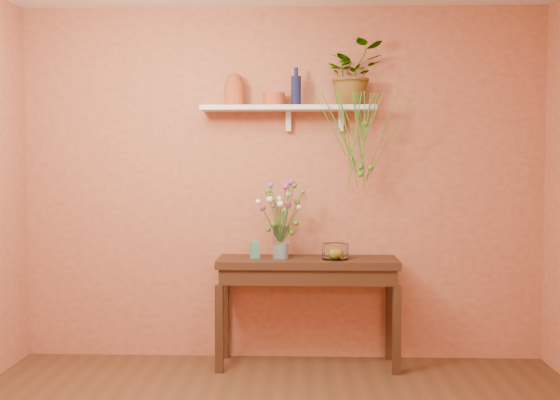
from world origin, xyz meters
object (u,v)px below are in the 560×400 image
object	(u,v)px
blue_bottle	(296,90)
bouquet	(281,205)
glass_vase	(281,245)
sideboard	(307,274)
spider_plant	(352,74)
glass_bowl	(335,252)
terracotta_jug	(234,90)

from	to	relation	value
blue_bottle	bouquet	world-z (taller)	blue_bottle
blue_bottle	glass_vase	bearing A→B (deg)	-136.74
sideboard	glass_vase	distance (m)	0.30
spider_plant	glass_bowl	distance (m)	1.33
sideboard	blue_bottle	distance (m)	1.37
sideboard	terracotta_jug	xyz separation A→B (m)	(-0.55, 0.12, 1.37)
sideboard	blue_bottle	bearing A→B (deg)	135.88
glass_vase	bouquet	bearing A→B (deg)	-53.51
spider_plant	blue_bottle	bearing A→B (deg)	-174.34
blue_bottle	bouquet	distance (m)	0.86
terracotta_jug	bouquet	distance (m)	0.94
terracotta_jug	bouquet	xyz separation A→B (m)	(0.35, -0.14, -0.86)
glass_vase	bouquet	distance (m)	0.29
terracotta_jug	sideboard	bearing A→B (deg)	-12.29
terracotta_jug	blue_bottle	distance (m)	0.46
bouquet	sideboard	bearing A→B (deg)	6.03
blue_bottle	spider_plant	bearing A→B (deg)	5.66
sideboard	blue_bottle	world-z (taller)	blue_bottle
sideboard	glass_vase	xyz separation A→B (m)	(-0.20, -0.02, 0.22)
blue_bottle	glass_vase	xyz separation A→B (m)	(-0.11, -0.10, -1.14)
bouquet	glass_bowl	distance (m)	0.53
blue_bottle	glass_bowl	xyz separation A→B (m)	(0.29, -0.12, -1.19)
glass_vase	sideboard	bearing A→B (deg)	5.56
glass_bowl	blue_bottle	bearing A→B (deg)	157.82
glass_vase	glass_bowl	xyz separation A→B (m)	(0.40, -0.01, -0.05)
sideboard	glass_vase	bearing A→B (deg)	-174.44
spider_plant	sideboard	bearing A→B (deg)	-159.26
glass_vase	spider_plant	bearing A→B (deg)	15.33
sideboard	glass_bowl	size ratio (longest dim) A/B	6.88
glass_bowl	bouquet	bearing A→B (deg)	178.10
blue_bottle	spider_plant	xyz separation A→B (m)	(0.42, 0.04, 0.12)
terracotta_jug	bouquet	world-z (taller)	terracotta_jug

